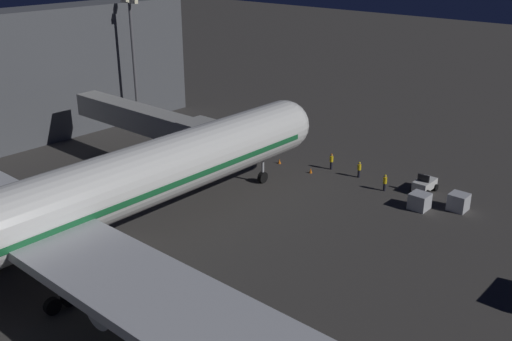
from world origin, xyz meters
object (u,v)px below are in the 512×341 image
object	(u,v)px
jet_bridge	(152,122)
traffic_cone_nose_starboard	(279,161)
apron_floodlight_mast	(133,54)
traffic_cone_nose_port	(311,171)
baggage_container_mid_row	(458,202)
ground_crew_under_port_wing	(359,169)
pushback_tug	(425,184)
airliner_at_gate	(15,223)
baggage_container_near_belt	(420,201)
ground_crew_near_nose_gear	(331,161)
ground_crew_by_belt_loader	(385,182)

from	to	relation	value
jet_bridge	traffic_cone_nose_starboard	distance (m)	14.95
apron_floodlight_mast	traffic_cone_nose_port	size ratio (longest dim) A/B	30.72
jet_bridge	baggage_container_mid_row	size ratio (longest dim) A/B	12.78
apron_floodlight_mast	traffic_cone_nose_port	xyz separation A→B (m)	(-27.70, -1.70, -9.60)
ground_crew_under_port_wing	traffic_cone_nose_starboard	bearing A→B (deg)	14.83
apron_floodlight_mast	ground_crew_under_port_wing	size ratio (longest dim) A/B	9.56
pushback_tug	baggage_container_mid_row	size ratio (longest dim) A/B	1.66
jet_bridge	baggage_container_mid_row	xyz separation A→B (m)	(-29.72, -12.08, -4.64)
ground_crew_under_port_wing	traffic_cone_nose_starboard	size ratio (longest dim) A/B	3.22
airliner_at_gate	ground_crew_under_port_wing	xyz separation A→B (m)	(-6.83, -34.53, -4.40)
baggage_container_near_belt	jet_bridge	bearing A→B (deg)	20.25
baggage_container_mid_row	ground_crew_under_port_wing	world-z (taller)	ground_crew_under_port_wing
apron_floodlight_mast	ground_crew_near_nose_gear	xyz separation A→B (m)	(-28.76, -4.08, -8.85)
pushback_tug	traffic_cone_nose_port	world-z (taller)	pushback_tug
jet_bridge	baggage_container_near_belt	size ratio (longest dim) A/B	12.43
baggage_container_near_belt	ground_crew_under_port_wing	size ratio (longest dim) A/B	0.97
airliner_at_gate	traffic_cone_nose_starboard	bearing A→B (deg)	-86.08
jet_bridge	ground_crew_near_nose_gear	xyz separation A→B (m)	(-14.79, -12.84, -4.43)
ground_crew_by_belt_loader	traffic_cone_nose_port	xyz separation A→B (m)	(8.51, 1.00, -0.70)
ground_crew_by_belt_loader	apron_floodlight_mast	bearing A→B (deg)	4.27
apron_floodlight_mast	baggage_container_near_belt	distance (m)	41.83
airliner_at_gate	ground_crew_by_belt_loader	distance (m)	35.11
apron_floodlight_mast	baggage_container_mid_row	xyz separation A→B (m)	(-43.69, -3.32, -9.06)
airliner_at_gate	baggage_container_near_belt	bearing A→B (deg)	-115.88
baggage_container_mid_row	jet_bridge	bearing A→B (deg)	22.12
pushback_tug	traffic_cone_nose_port	distance (m)	12.16
traffic_cone_nose_port	airliner_at_gate	bearing A→B (deg)	86.08
airliner_at_gate	ground_crew_by_belt_loader	bearing A→B (deg)	-107.91
pushback_tug	jet_bridge	bearing A→B (deg)	28.82
ground_crew_under_port_wing	traffic_cone_nose_port	xyz separation A→B (m)	(4.63, 2.39, -0.70)
jet_bridge	pushback_tug	bearing A→B (deg)	-151.18
pushback_tug	apron_floodlight_mast	bearing A→B (deg)	7.51
pushback_tug	traffic_cone_nose_port	bearing A→B (deg)	16.67
ground_crew_by_belt_loader	traffic_cone_nose_starboard	size ratio (longest dim) A/B	3.24
ground_crew_near_nose_gear	traffic_cone_nose_starboard	world-z (taller)	ground_crew_near_nose_gear
apron_floodlight_mast	baggage_container_near_belt	size ratio (longest dim) A/B	9.82
baggage_container_mid_row	traffic_cone_nose_starboard	size ratio (longest dim) A/B	3.04
pushback_tug	ground_crew_under_port_wing	size ratio (longest dim) A/B	1.57
traffic_cone_nose_port	ground_crew_by_belt_loader	bearing A→B (deg)	-173.29
apron_floodlight_mast	pushback_tug	xyz separation A→B (m)	(-39.34, -5.19, -9.09)
jet_bridge	baggage_container_near_belt	bearing A→B (deg)	-159.75
airliner_at_gate	baggage_container_near_belt	xyz separation A→B (m)	(-15.32, -31.58, -4.60)
ground_crew_by_belt_loader	ground_crew_under_port_wing	bearing A→B (deg)	-19.68
baggage_container_near_belt	ground_crew_under_port_wing	xyz separation A→B (m)	(8.49, -2.96, 0.20)
apron_floodlight_mast	pushback_tug	world-z (taller)	apron_floodlight_mast
traffic_cone_nose_port	pushback_tug	bearing A→B (deg)	-163.33
ground_crew_by_belt_loader	ground_crew_under_port_wing	size ratio (longest dim) A/B	1.01
ground_crew_by_belt_loader	pushback_tug	bearing A→B (deg)	-141.52
jet_bridge	baggage_container_near_belt	xyz separation A→B (m)	(-26.84, -9.90, -4.68)
ground_crew_by_belt_loader	traffic_cone_nose_starboard	bearing A→B (deg)	4.43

